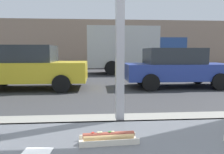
% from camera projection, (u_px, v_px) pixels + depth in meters
% --- Properties ---
extents(ground_plane, '(60.00, 60.00, 0.00)m').
position_uv_depth(ground_plane, '(100.00, 84.00, 9.31)').
color(ground_plane, '#38383A').
extents(sidewalk_strip, '(16.00, 2.80, 0.15)m').
position_uv_depth(sidewalk_strip, '(107.00, 148.00, 2.97)').
color(sidewalk_strip, gray).
rests_on(sidewalk_strip, ground).
extents(building_facade_far, '(28.00, 1.20, 4.32)m').
position_uv_depth(building_facade_far, '(97.00, 44.00, 19.33)').
color(building_facade_far, gray).
rests_on(building_facade_far, ground).
extents(hotdog_tray_far, '(0.28, 0.10, 0.05)m').
position_uv_depth(hotdog_tray_far, '(109.00, 138.00, 0.99)').
color(hotdog_tray_far, beige).
rests_on(hotdog_tray_far, window_counter).
extents(napkin_wrapper, '(0.13, 0.10, 0.00)m').
position_uv_depth(napkin_wrapper, '(36.00, 153.00, 0.89)').
color(napkin_wrapper, white).
rests_on(napkin_wrapper, window_counter).
extents(parked_car_yellow, '(4.42, 2.08, 1.68)m').
position_uv_depth(parked_car_yellow, '(28.00, 67.00, 8.11)').
color(parked_car_yellow, gold).
rests_on(parked_car_yellow, ground).
extents(parked_car_blue, '(4.25, 1.89, 1.58)m').
position_uv_depth(parked_car_blue, '(176.00, 67.00, 8.56)').
color(parked_car_blue, '#283D93').
rests_on(parked_car_blue, ground).
extents(box_truck, '(6.26, 2.44, 3.04)m').
position_uv_depth(box_truck, '(132.00, 49.00, 14.01)').
color(box_truck, beige).
rests_on(box_truck, ground).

